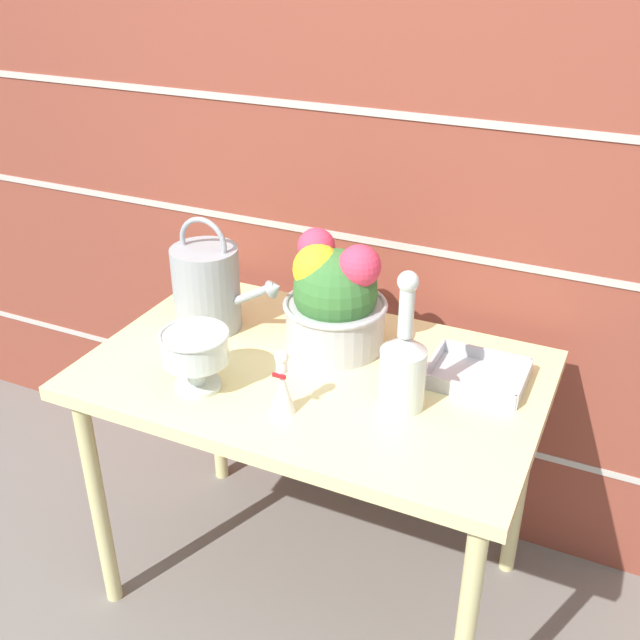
% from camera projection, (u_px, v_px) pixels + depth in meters
% --- Properties ---
extents(ground_plane, '(12.00, 12.00, 0.00)m').
position_uv_depth(ground_plane, '(315.00, 581.00, 2.21)').
color(ground_plane, slate).
extents(brick_wall, '(3.60, 0.08, 2.20)m').
position_uv_depth(brick_wall, '(386.00, 176.00, 2.06)').
color(brick_wall, brown).
rests_on(brick_wall, ground_plane).
extents(patio_table, '(1.12, 0.71, 0.74)m').
position_uv_depth(patio_table, '(314.00, 394.00, 1.89)').
color(patio_table, beige).
rests_on(patio_table, ground_plane).
extents(watering_can, '(0.32, 0.18, 0.32)m').
position_uv_depth(watering_can, '(208.00, 287.00, 1.99)').
color(watering_can, '#93999E').
rests_on(watering_can, patio_table).
extents(crystal_pedestal_bowl, '(0.17, 0.17, 0.15)m').
position_uv_depth(crystal_pedestal_bowl, '(195.00, 350.00, 1.74)').
color(crystal_pedestal_bowl, silver).
rests_on(crystal_pedestal_bowl, patio_table).
extents(flower_planter, '(0.27, 0.27, 0.30)m').
position_uv_depth(flower_planter, '(335.00, 298.00, 1.90)').
color(flower_planter, '#ADADB2').
rests_on(flower_planter, patio_table).
extents(glass_decanter, '(0.11, 0.11, 0.34)m').
position_uv_depth(glass_decanter, '(403.00, 364.00, 1.67)').
color(glass_decanter, silver).
rests_on(glass_decanter, patio_table).
extents(figurine_vase, '(0.06, 0.06, 0.16)m').
position_uv_depth(figurine_vase, '(283.00, 387.00, 1.67)').
color(figurine_vase, white).
rests_on(figurine_vase, patio_table).
extents(wire_tray, '(0.23, 0.19, 0.04)m').
position_uv_depth(wire_tray, '(477.00, 376.00, 1.81)').
color(wire_tray, '#B7B7BC').
rests_on(wire_tray, patio_table).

